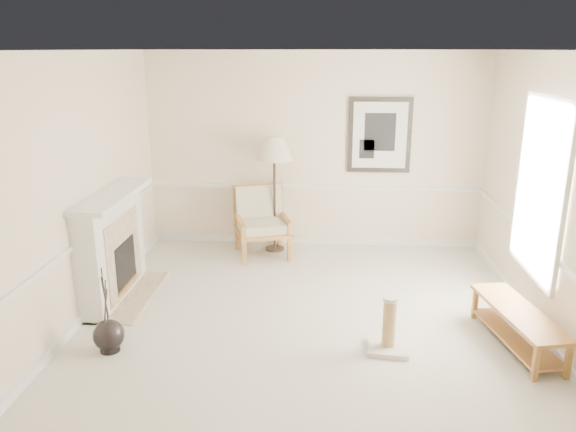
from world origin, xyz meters
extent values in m
plane|color=silver|center=(0.00, 0.00, 0.00)|extent=(5.50, 5.50, 0.00)
cube|color=beige|center=(0.00, 2.75, 1.45)|extent=(5.00, 0.04, 2.90)
cube|color=beige|center=(0.00, -2.75, 1.45)|extent=(5.00, 0.04, 2.90)
cube|color=beige|center=(-2.50, 0.00, 1.45)|extent=(0.04, 5.50, 2.90)
cube|color=beige|center=(2.50, 0.00, 1.45)|extent=(0.04, 5.50, 2.90)
cube|color=white|center=(0.00, 0.00, 2.90)|extent=(5.00, 5.50, 0.04)
cube|color=white|center=(0.00, 2.73, 0.05)|extent=(4.95, 0.04, 0.10)
cube|color=white|center=(0.00, 2.73, 0.90)|extent=(4.95, 0.04, 0.05)
cube|color=white|center=(2.46, 0.40, 1.50)|extent=(0.03, 1.20, 1.80)
cube|color=white|center=(2.45, 0.40, 1.50)|extent=(0.05, 1.34, 1.94)
cube|color=black|center=(0.95, 2.72, 1.70)|extent=(0.92, 0.04, 1.10)
cube|color=white|center=(0.95, 2.69, 1.70)|extent=(0.78, 0.01, 0.96)
cube|color=black|center=(0.95, 2.69, 1.75)|extent=(0.45, 0.01, 0.55)
cube|color=white|center=(-2.36, 0.60, 0.62)|extent=(0.28, 1.50, 1.25)
cube|color=white|center=(-2.31, 0.60, 1.28)|extent=(0.46, 1.64, 0.06)
cube|color=#C6B28E|center=(-2.21, 0.60, 0.55)|extent=(0.02, 1.05, 0.95)
cube|color=black|center=(-2.20, 0.60, 0.42)|extent=(0.02, 0.62, 0.58)
cube|color=gold|center=(-2.20, 0.60, 0.16)|extent=(0.01, 0.66, 0.05)
cube|color=#C6B28E|center=(-2.20, 0.60, 0.01)|extent=(0.60, 1.50, 0.03)
sphere|color=black|center=(-1.95, -0.67, 0.18)|extent=(0.31, 0.31, 0.31)
cylinder|color=black|center=(-1.95, -0.67, 0.04)|extent=(0.20, 0.20, 0.09)
cylinder|color=black|center=(-1.95, -0.67, 0.58)|extent=(0.03, 0.14, 0.49)
cylinder|color=black|center=(-1.95, -0.67, 0.54)|extent=(0.04, 0.17, 0.40)
cylinder|color=black|center=(-1.95, -0.67, 0.62)|extent=(0.03, 0.07, 0.58)
cube|color=#995E31|center=(-0.94, 1.74, 0.20)|extent=(0.08, 0.08, 0.40)
cube|color=#995E31|center=(-1.14, 2.37, 0.20)|extent=(0.08, 0.08, 0.40)
cube|color=#995E31|center=(-0.31, 1.93, 0.20)|extent=(0.08, 0.08, 0.40)
cube|color=#995E31|center=(-0.51, 2.56, 0.20)|extent=(0.08, 0.08, 0.40)
cube|color=#995E31|center=(-0.72, 2.15, 0.37)|extent=(0.93, 0.93, 0.05)
cube|color=#995E31|center=(-0.82, 2.48, 0.70)|extent=(0.76, 0.39, 0.58)
cube|color=#995E31|center=(-1.04, 2.05, 0.55)|extent=(0.28, 0.73, 0.05)
cube|color=#995E31|center=(-0.41, 2.25, 0.55)|extent=(0.28, 0.73, 0.05)
cube|color=white|center=(-0.72, 2.15, 0.47)|extent=(0.85, 0.85, 0.13)
cube|color=white|center=(-0.80, 2.42, 0.72)|extent=(0.71, 0.40, 0.52)
cylinder|color=black|center=(-0.57, 2.40, 0.01)|extent=(0.28, 0.28, 0.03)
cylinder|color=black|center=(-0.57, 2.40, 0.80)|extent=(0.04, 0.04, 1.55)
cone|color=#FDF2CB|center=(-0.57, 2.40, 1.55)|extent=(0.68, 0.68, 0.34)
cube|color=#995E31|center=(2.15, -0.27, 0.37)|extent=(0.67, 1.43, 0.04)
cube|color=#995E31|center=(2.15, -0.27, 0.10)|extent=(0.59, 1.32, 0.03)
cube|color=#995E31|center=(2.11, -0.91, 0.18)|extent=(0.06, 0.06, 0.35)
cube|color=#995E31|center=(2.42, -0.86, 0.18)|extent=(0.06, 0.06, 0.35)
cube|color=#995E31|center=(1.88, 0.32, 0.18)|extent=(0.06, 0.06, 0.35)
cube|color=#995E31|center=(2.19, 0.38, 0.18)|extent=(0.06, 0.06, 0.35)
cube|color=white|center=(0.84, -0.44, 0.03)|extent=(0.44, 0.44, 0.05)
cylinder|color=tan|center=(0.84, -0.44, 0.29)|extent=(0.13, 0.13, 0.48)
cylinder|color=white|center=(0.84, -0.44, 0.55)|extent=(0.15, 0.15, 0.04)
camera|label=1|loc=(0.19, -5.54, 2.92)|focal=35.00mm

